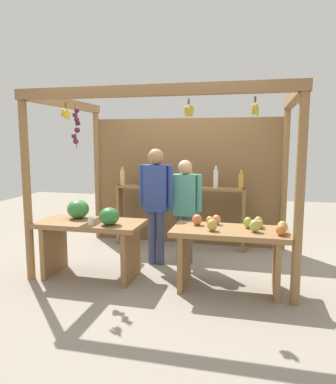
% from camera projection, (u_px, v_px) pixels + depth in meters
% --- Properties ---
extents(ground_plane, '(12.00, 12.00, 0.00)m').
position_uv_depth(ground_plane, '(171.00, 262.00, 5.25)').
color(ground_plane, gray).
rests_on(ground_plane, ground).
extents(market_stall, '(3.29, 2.17, 2.33)m').
position_uv_depth(market_stall, '(178.00, 165.00, 5.52)').
color(market_stall, olive).
rests_on(market_stall, ground).
extents(fruit_counter_left, '(1.33, 0.64, 0.97)m').
position_uv_depth(fruit_counter_left, '(91.00, 230.00, 4.63)').
color(fruit_counter_left, olive).
rests_on(fruit_counter_left, ground).
extents(fruit_counter_right, '(1.33, 0.64, 0.87)m').
position_uv_depth(fruit_counter_right, '(231.00, 243.00, 4.22)').
color(fruit_counter_right, olive).
rests_on(fruit_counter_right, ground).
extents(bottle_shelf_unit, '(2.11, 0.22, 1.35)m').
position_uv_depth(bottle_shelf_unit, '(180.00, 199.00, 5.89)').
color(bottle_shelf_unit, olive).
rests_on(bottle_shelf_unit, ground).
extents(vendor_man, '(0.48, 0.22, 1.63)m').
position_uv_depth(vendor_man, '(156.00, 196.00, 5.04)').
color(vendor_man, '#3F4873').
rests_on(vendor_man, ground).
extents(vendor_woman, '(0.48, 0.20, 1.47)m').
position_uv_depth(vendor_woman, '(185.00, 203.00, 5.14)').
color(vendor_woman, '#445B5C').
rests_on(vendor_woman, ground).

